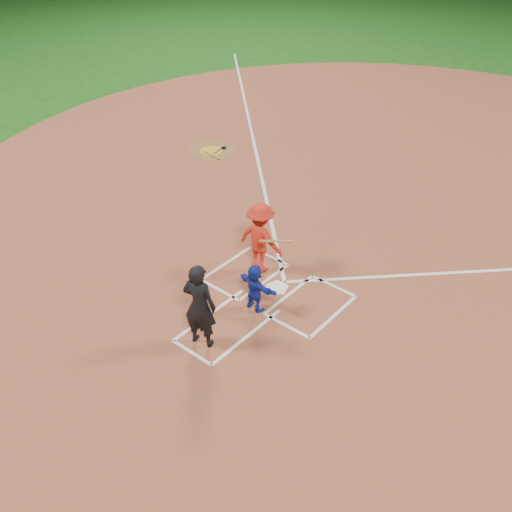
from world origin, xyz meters
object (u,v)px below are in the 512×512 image
Objects in this scene: catcher at (255,288)px; umpire at (200,306)px; home_plate at (277,288)px; on_deck_circle at (211,151)px; batter_at_plate at (261,238)px.

umpire reaches higher than catcher.
home_plate reaches higher than on_deck_circle.
catcher is 1.53m from batter_at_plate.
catcher is at bearing -111.63° from umpire.
umpire is at bearing 89.07° from catcher.
batter_at_plate is (-0.85, 1.23, 0.33)m from catcher.
home_plate is 0.31× the size of umpire.
batter_at_plate is at bearing -23.54° from home_plate.
catcher is 1.60m from umpire.
on_deck_circle is at bearing 143.05° from batter_at_plate.
batter_at_plate is at bearing -92.00° from umpire.
catcher is (0.08, -0.89, 0.56)m from home_plate.
home_plate is 1.05m from catcher.
batter_at_plate is (-0.71, 2.77, -0.07)m from umpire.
on_deck_circle is 8.67m from catcher.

